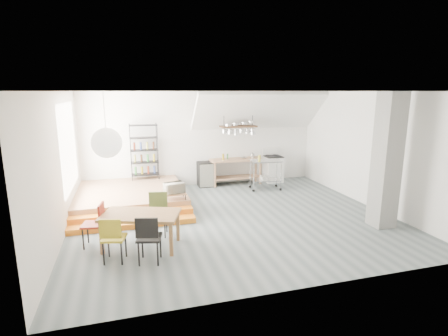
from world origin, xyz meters
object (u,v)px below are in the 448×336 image
object	(u,v)px
mini_fridge	(205,174)
dining_table	(141,217)
rolling_cart	(266,171)
stove	(273,168)

from	to	relation	value
mini_fridge	dining_table	bearing A→B (deg)	-118.54
rolling_cart	mini_fridge	xyz separation A→B (m)	(-1.83, 0.94, -0.22)
dining_table	rolling_cart	world-z (taller)	rolling_cart
stove	dining_table	bearing A→B (deg)	-138.51
stove	mini_fridge	world-z (taller)	stove
dining_table	rolling_cart	xyz separation A→B (m)	(4.20, 3.41, -0.02)
dining_table	mini_fridge	distance (m)	4.95
stove	dining_table	xyz separation A→B (m)	(-4.86, -4.30, 0.18)
dining_table	rolling_cart	bearing A→B (deg)	57.97
dining_table	rolling_cart	distance (m)	5.40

